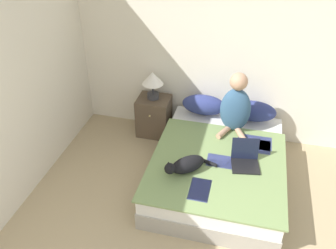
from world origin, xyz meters
TOP-DOWN VIEW (x-y plane):
  - wall_back at (0.00, 3.37)m, footprint 5.05×0.05m
  - wall_side at (-2.05, 1.67)m, footprint 0.05×4.35m
  - bed at (0.06, 2.33)m, footprint 1.50×1.94m
  - pillow_near at (-0.27, 3.15)m, footprint 0.59×0.26m
  - pillow_far at (0.38, 3.15)m, footprint 0.59×0.26m
  - person_sitting at (0.16, 2.86)m, footprint 0.38×0.37m
  - cat_tabby at (-0.26, 1.93)m, footprint 0.53×0.43m
  - laptop_open at (0.35, 2.22)m, footprint 0.35×0.36m
  - nightstand at (-0.96, 3.11)m, footprint 0.44×0.41m
  - table_lamp at (-0.97, 3.12)m, footprint 0.29×0.29m

SIDE VIEW (x-z plane):
  - bed at x=0.06m, z-range 0.00..0.40m
  - nightstand at x=-0.96m, z-range 0.00..0.56m
  - laptop_open at x=0.35m, z-range 0.33..0.59m
  - cat_tabby at x=-0.26m, z-range 0.40..0.59m
  - pillow_near at x=-0.27m, z-range 0.40..0.68m
  - pillow_far at x=0.38m, z-range 0.40..0.68m
  - person_sitting at x=0.16m, z-range 0.36..1.15m
  - table_lamp at x=-0.97m, z-range 0.64..1.03m
  - wall_back at x=0.00m, z-range 0.00..2.55m
  - wall_side at x=-2.05m, z-range 0.00..2.55m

